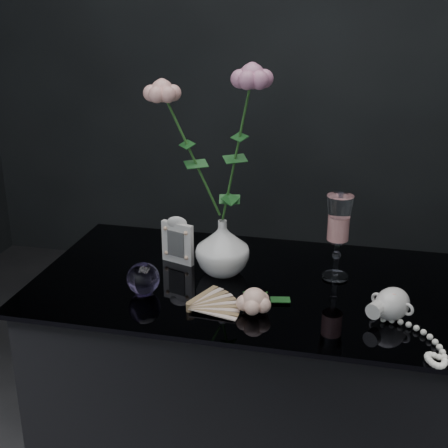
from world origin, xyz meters
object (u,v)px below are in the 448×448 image
(pearl_jar, at_px, (392,303))
(picture_frame, at_px, (178,240))
(wine_glass, at_px, (338,238))
(loose_rose, at_px, (254,301))
(vase, at_px, (222,247))
(paperweight, at_px, (143,279))

(pearl_jar, bearing_deg, picture_frame, -169.24)
(wine_glass, distance_m, pearl_jar, 0.23)
(wine_glass, height_order, loose_rose, wine_glass)
(loose_rose, bearing_deg, vase, 140.45)
(wine_glass, distance_m, paperweight, 0.48)
(vase, distance_m, paperweight, 0.22)
(wine_glass, distance_m, loose_rose, 0.29)
(wine_glass, bearing_deg, loose_rose, -126.62)
(picture_frame, distance_m, paperweight, 0.19)
(paperweight, bearing_deg, picture_frame, 81.87)
(pearl_jar, bearing_deg, paperweight, -149.85)
(wine_glass, relative_size, pearl_jar, 0.83)
(vase, bearing_deg, loose_rose, -58.12)
(vase, relative_size, paperweight, 1.82)
(loose_rose, bearing_deg, wine_glass, 71.96)
(paperweight, bearing_deg, wine_glass, 23.58)
(picture_frame, xyz_separation_m, paperweight, (-0.03, -0.19, -0.03))
(paperweight, distance_m, loose_rose, 0.27)
(wine_glass, height_order, paperweight, wine_glass)
(vase, bearing_deg, pearl_jar, -18.95)
(vase, distance_m, loose_rose, 0.22)
(paperweight, xyz_separation_m, loose_rose, (0.27, -0.03, -0.01))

